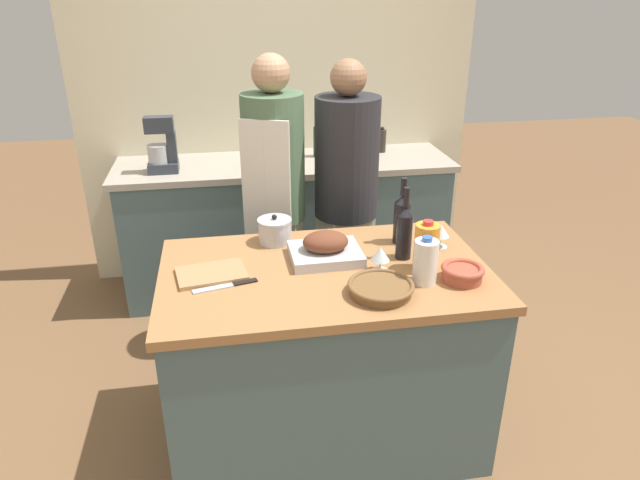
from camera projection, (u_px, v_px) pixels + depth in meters
name	position (u px, v px, depth m)	size (l,w,h in m)	color
ground_plane	(324.00, 428.00, 2.75)	(12.00, 12.00, 0.00)	brown
kitchen_island	(325.00, 354.00, 2.57)	(1.38, 0.85, 0.86)	#4C666B
back_counter	(286.00, 225.00, 3.88)	(2.18, 0.60, 0.90)	#4C666B
back_wall	(277.00, 93.00, 3.85)	(2.68, 0.10, 2.55)	beige
roasting_pan	(326.00, 249.00, 2.47)	(0.31, 0.26, 0.13)	#BCBCC1
wicker_basket	(381.00, 288.00, 2.20)	(0.26, 0.26, 0.05)	brown
cutting_board	(211.00, 274.00, 2.34)	(0.30, 0.23, 0.02)	#AD7F51
stock_pot	(275.00, 231.00, 2.62)	(0.16, 0.16, 0.14)	#B7B7BC
mixing_bowl	(462.00, 273.00, 2.29)	(0.17, 0.17, 0.06)	#A84C38
juice_jug	(426.00, 247.00, 2.36)	(0.10, 0.10, 0.22)	orange
milk_jug	(425.00, 262.00, 2.25)	(0.10, 0.10, 0.20)	white
wine_bottle_green	(402.00, 217.00, 2.60)	(0.08, 0.08, 0.31)	black
wine_bottle_dark	(404.00, 231.00, 2.45)	(0.07, 0.07, 0.32)	black
wine_glass_left	(441.00, 231.00, 2.56)	(0.08, 0.08, 0.11)	silver
wine_glass_right	(380.00, 255.00, 2.35)	(0.08, 0.08, 0.11)	silver
knife_chef	(228.00, 286.00, 2.26)	(0.26, 0.09, 0.01)	#B7B7BC
stand_mixer	(162.00, 149.00, 3.44)	(0.18, 0.14, 0.34)	#333842
condiment_bottle_tall	(382.00, 141.00, 3.88)	(0.06, 0.06, 0.17)	#332D28
condiment_bottle_short	(318.00, 141.00, 3.77)	(0.07, 0.07, 0.22)	#234C28
condiment_bottle_extra	(259.00, 155.00, 3.60)	(0.07, 0.07, 0.14)	#B28E2D
person_cook_aproned	(275.00, 196.00, 3.04)	(0.34, 0.36, 1.65)	beige
person_cook_guest	(346.00, 195.00, 3.14)	(0.35, 0.35, 1.62)	beige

